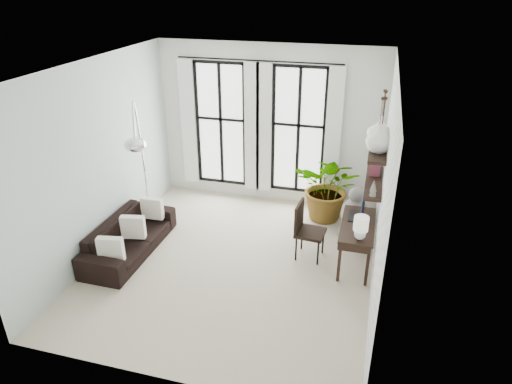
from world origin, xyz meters
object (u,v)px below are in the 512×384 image
at_px(desk_chair, 305,227).
at_px(sofa, 129,237).
at_px(desk, 357,228).
at_px(buddha, 354,216).
at_px(plant, 329,187).
at_px(arc_lamp, 138,136).

bearing_deg(desk_chair, sofa, -162.18).
distance_m(desk, buddha, 0.95).
bearing_deg(plant, buddha, -46.07).
xyz_separation_m(plant, buddha, (0.53, -0.55, -0.26)).
bearing_deg(arc_lamp, sofa, -102.04).
height_order(plant, buddha, plant).
xyz_separation_m(plant, desk_chair, (-0.21, -1.41, -0.11)).
height_order(desk, desk_chair, desk).
relative_size(plant, arc_lamp, 0.53).
relative_size(sofa, buddha, 2.07).
height_order(arc_lamp, buddha, arc_lamp).
bearing_deg(plant, arc_lamp, -152.36).
height_order(desk, arc_lamp, arc_lamp).
bearing_deg(buddha, desk, -84.35).
bearing_deg(sofa, plant, -55.81).
relative_size(arc_lamp, buddha, 2.60).
distance_m(plant, arc_lamp, 3.64).
relative_size(plant, desk, 1.08).
distance_m(desk, desk_chair, 0.85).
height_order(desk_chair, arc_lamp, arc_lamp).
height_order(plant, arc_lamp, arc_lamp).
height_order(plant, desk_chair, plant).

